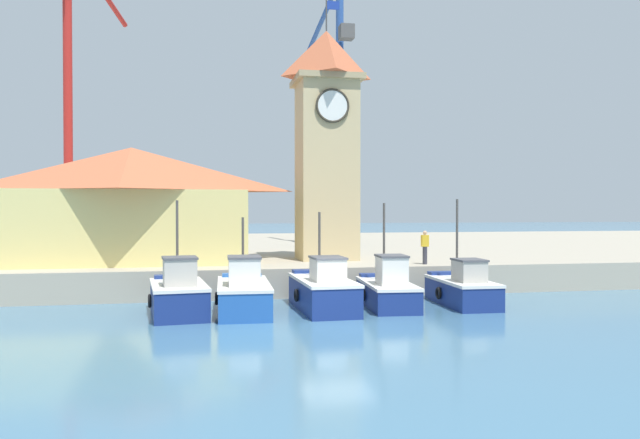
# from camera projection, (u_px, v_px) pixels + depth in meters

# --- Properties ---
(ground_plane) EXTENTS (300.00, 300.00, 0.00)m
(ground_plane) POSITION_uv_depth(u_px,v_px,m) (338.00, 323.00, 21.97)
(ground_plane) COLOR teal
(quay_wharf) EXTENTS (120.00, 40.00, 1.34)m
(quay_wharf) POSITION_uv_depth(u_px,v_px,m) (264.00, 253.00, 47.52)
(quay_wharf) COLOR #A89E89
(quay_wharf) RESTS_ON ground
(fishing_boat_far_left) EXTENTS (2.42, 4.42, 4.34)m
(fishing_boat_far_left) POSITION_uv_depth(u_px,v_px,m) (178.00, 295.00, 23.47)
(fishing_boat_far_left) COLOR navy
(fishing_boat_far_left) RESTS_ON ground
(fishing_boat_left_outer) EXTENTS (2.16, 5.04, 3.68)m
(fishing_boat_left_outer) POSITION_uv_depth(u_px,v_px,m) (243.00, 293.00, 24.03)
(fishing_boat_left_outer) COLOR #2356A8
(fishing_boat_left_outer) RESTS_ON ground
(fishing_boat_left_inner) EXTENTS (2.15, 5.13, 3.88)m
(fishing_boat_left_inner) POSITION_uv_depth(u_px,v_px,m) (323.00, 291.00, 24.69)
(fishing_boat_left_inner) COLOR navy
(fishing_boat_left_inner) RESTS_ON ground
(fishing_boat_mid_left) EXTENTS (2.15, 4.88, 4.25)m
(fishing_boat_mid_left) POSITION_uv_depth(u_px,v_px,m) (387.00, 290.00, 25.47)
(fishing_boat_mid_left) COLOR navy
(fishing_boat_mid_left) RESTS_ON ground
(fishing_boat_center) EXTENTS (1.97, 4.56, 4.43)m
(fishing_boat_center) POSITION_uv_depth(u_px,v_px,m) (462.00, 289.00, 25.99)
(fishing_boat_center) COLOR navy
(fishing_boat_center) RESTS_ON ground
(clock_tower) EXTENTS (3.45, 3.45, 13.67)m
(clock_tower) POSITION_uv_depth(u_px,v_px,m) (326.00, 138.00, 32.92)
(clock_tower) COLOR tan
(clock_tower) RESTS_ON quay_wharf
(warehouse_left) EXTENTS (11.65, 7.16, 5.76)m
(warehouse_left) POSITION_uv_depth(u_px,v_px,m) (132.00, 203.00, 31.44)
(warehouse_left) COLOR #E5D17A
(warehouse_left) RESTS_ON quay_wharf
(port_crane_near) EXTENTS (3.84, 9.38, 19.84)m
(port_crane_near) POSITION_uv_depth(u_px,v_px,m) (70.00, 129.00, 39.57)
(port_crane_near) COLOR maroon
(port_crane_near) RESTS_ON quay_wharf
(port_crane_far) EXTENTS (2.48, 8.71, 19.54)m
(port_crane_far) POSITION_uv_depth(u_px,v_px,m) (339.00, 148.00, 45.69)
(port_crane_far) COLOR navy
(port_crane_far) RESTS_ON quay_wharf
(dock_worker_near_tower) EXTENTS (0.34, 0.22, 1.62)m
(dock_worker_near_tower) POSITION_uv_depth(u_px,v_px,m) (425.00, 247.00, 30.01)
(dock_worker_near_tower) COLOR #33333D
(dock_worker_near_tower) RESTS_ON quay_wharf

